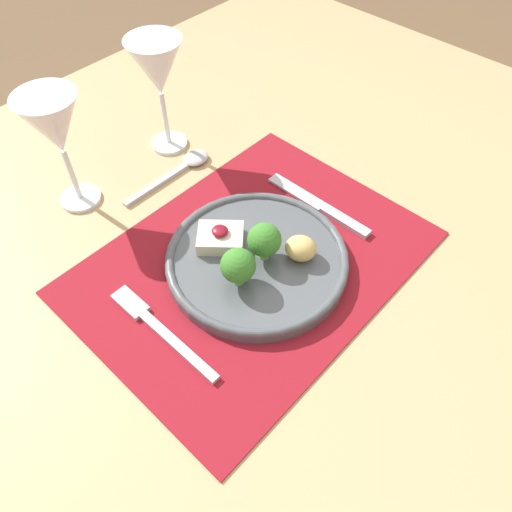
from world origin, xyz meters
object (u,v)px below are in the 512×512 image
at_px(fork, 156,326).
at_px(wine_glass_far, 55,128).
at_px(wine_glass_near, 157,71).
at_px(spoon, 185,165).
at_px(dinner_plate, 256,258).
at_px(knife, 324,209).

xyz_separation_m(fork, wine_glass_far, (0.07, 0.26, 0.13)).
bearing_deg(wine_glass_near, wine_glass_far, -179.19).
height_order(fork, wine_glass_far, wine_glass_far).
relative_size(spoon, wine_glass_far, 0.93).
height_order(dinner_plate, knife, dinner_plate).
relative_size(dinner_plate, knife, 1.35).
distance_m(dinner_plate, spoon, 0.24).
xyz_separation_m(knife, wine_glass_near, (-0.05, 0.29, 0.13)).
xyz_separation_m(dinner_plate, spoon, (0.07, 0.23, -0.01)).
bearing_deg(wine_glass_near, spoon, -109.37).
height_order(fork, spoon, spoon).
bearing_deg(wine_glass_near, fork, -133.36).
height_order(knife, wine_glass_near, wine_glass_near).
relative_size(wine_glass_near, wine_glass_far, 1.03).
height_order(dinner_plate, wine_glass_far, wine_glass_far).
relative_size(fork, spoon, 1.09).
bearing_deg(dinner_plate, knife, -1.42).
distance_m(spoon, wine_glass_near, 0.15).
relative_size(dinner_plate, wine_glass_far, 1.37).
bearing_deg(fork, dinner_plate, -8.27).
bearing_deg(knife, dinner_plate, 176.74).
height_order(dinner_plate, fork, dinner_plate).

